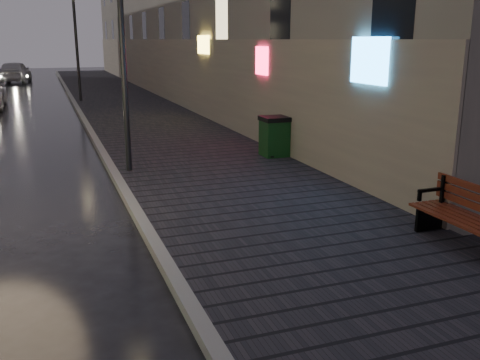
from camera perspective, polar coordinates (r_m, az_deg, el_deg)
The scene contains 8 objects.
ground at distance 7.38m, azimuth -18.91°, elevation -11.80°, with size 120.00×120.00×0.00m, color black.
sidewalk at distance 28.08m, azimuth -12.25°, elevation 8.06°, with size 4.60×58.00×0.15m, color black.
curb at distance 27.86m, azimuth -17.18°, elevation 7.69°, with size 0.20×58.00×0.15m, color slate.
lamp_near at distance 12.77m, azimuth -12.53°, elevation 15.74°, with size 0.36×0.36×5.28m.
lamp_far at distance 28.70m, azimuth -17.12°, elevation 14.73°, with size 0.36×0.36×5.28m.
bench at distance 8.77m, azimuth 23.19°, elevation -3.59°, with size 0.64×1.83×0.93m.
trash_bin at distance 14.40m, azimuth 3.69°, elevation 4.71°, with size 0.70×0.70×1.06m.
car_far at distance 44.68m, azimuth -22.89°, elevation 10.58°, with size 1.91×4.76×1.62m, color #A2A1A9.
Camera 1 is at (0.06, -6.64, 3.20)m, focal length 40.00 mm.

